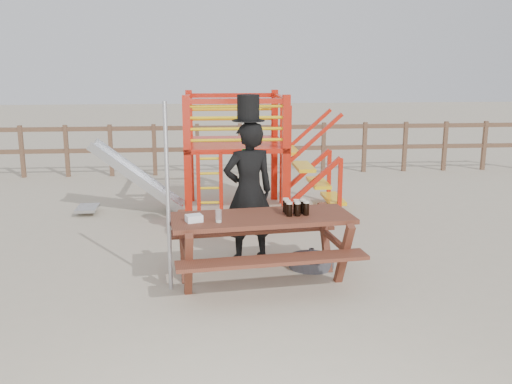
# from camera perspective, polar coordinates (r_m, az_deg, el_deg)

# --- Properties ---
(ground) EXTENTS (60.00, 60.00, 0.00)m
(ground) POSITION_cam_1_polar(r_m,az_deg,el_deg) (6.84, -2.22, -9.58)
(ground) COLOR tan
(ground) RESTS_ON ground
(back_fence) EXTENTS (15.09, 0.09, 1.20)m
(back_fence) POSITION_cam_1_polar(r_m,az_deg,el_deg) (13.45, -3.74, 4.88)
(back_fence) COLOR brown
(back_fence) RESTS_ON ground
(playground_fort) EXTENTS (4.71, 1.84, 2.10)m
(playground_fort) POSITION_cam_1_polar(r_m,az_deg,el_deg) (10.03, -2.59, 4.06)
(playground_fort) COLOR red
(playground_fort) RESTS_ON ground
(picnic_table) EXTENTS (2.30, 1.72, 0.83)m
(picnic_table) POSITION_cam_1_polar(r_m,az_deg,el_deg) (6.85, 0.59, -4.88)
(picnic_table) COLOR maroon
(picnic_table) RESTS_ON ground
(man_with_hat) EXTENTS (0.77, 0.60, 2.21)m
(man_with_hat) POSITION_cam_1_polar(r_m,az_deg,el_deg) (7.52, -0.75, 0.41)
(man_with_hat) COLOR black
(man_with_hat) RESTS_ON ground
(metal_pole) EXTENTS (0.05, 0.05, 2.20)m
(metal_pole) POSITION_cam_1_polar(r_m,az_deg,el_deg) (6.56, -8.80, -0.64)
(metal_pole) COLOR #B2B2B7
(metal_pole) RESTS_ON ground
(parasol_base) EXTENTS (0.59, 0.59, 0.25)m
(parasol_base) POSITION_cam_1_polar(r_m,az_deg,el_deg) (7.52, 5.55, -6.95)
(parasol_base) COLOR #3C3C42
(parasol_base) RESTS_ON ground
(paper_bag) EXTENTS (0.21, 0.19, 0.08)m
(paper_bag) POSITION_cam_1_polar(r_m,az_deg,el_deg) (6.55, -6.22, -2.63)
(paper_bag) COLOR white
(paper_bag) RESTS_ON picnic_table
(stout_pints) EXTENTS (0.30, 0.27, 0.17)m
(stout_pints) POSITION_cam_1_polar(r_m,az_deg,el_deg) (6.82, 3.93, -1.53)
(stout_pints) COLOR black
(stout_pints) RESTS_ON picnic_table
(empty_glasses) EXTENTS (0.07, 0.07, 0.15)m
(empty_glasses) POSITION_cam_1_polar(r_m,az_deg,el_deg) (6.49, -3.77, -2.46)
(empty_glasses) COLOR silver
(empty_glasses) RESTS_ON picnic_table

